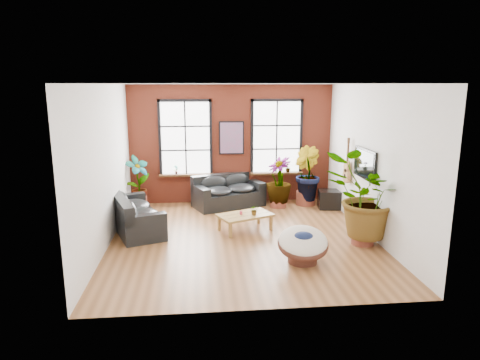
# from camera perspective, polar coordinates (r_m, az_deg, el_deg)

# --- Properties ---
(room) EXTENTS (6.04, 6.54, 3.54)m
(room) POSITION_cam_1_polar(r_m,az_deg,el_deg) (9.70, 0.26, 2.28)
(room) COLOR brown
(room) RESTS_ON ground
(sofa_back) EXTENTS (2.20, 1.63, 0.91)m
(sofa_back) POSITION_cam_1_polar(r_m,az_deg,el_deg) (12.51, -1.65, -1.61)
(sofa_back) COLOR black
(sofa_back) RESTS_ON ground
(sofa_left) EXTENTS (1.66, 2.43, 0.89)m
(sofa_left) POSITION_cam_1_polar(r_m,az_deg,el_deg) (10.73, -14.03, -4.48)
(sofa_left) COLOR black
(sofa_left) RESTS_ON ground
(coffee_table) EXTENTS (1.45, 1.17, 0.49)m
(coffee_table) POSITION_cam_1_polar(r_m,az_deg,el_deg) (10.42, 0.69, -4.84)
(coffee_table) COLOR olive
(coffee_table) RESTS_ON ground
(papasan_chair) EXTENTS (1.13, 1.14, 0.76)m
(papasan_chair) POSITION_cam_1_polar(r_m,az_deg,el_deg) (8.68, 8.39, -8.41)
(papasan_chair) COLOR #4D271B
(papasan_chair) RESTS_ON ground
(poster) EXTENTS (0.74, 0.06, 0.98)m
(poster) POSITION_cam_1_polar(r_m,az_deg,el_deg) (12.66, -1.14, 5.64)
(poster) COLOR black
(poster) RESTS_ON room
(tv_wall_unit) EXTENTS (0.13, 1.86, 1.20)m
(tv_wall_unit) POSITION_cam_1_polar(r_m,az_deg,el_deg) (10.85, 15.61, 1.83)
(tv_wall_unit) COLOR black
(tv_wall_unit) RESTS_ON room
(media_box) EXTENTS (0.70, 0.61, 0.53)m
(media_box) POSITION_cam_1_polar(r_m,az_deg,el_deg) (12.55, 11.87, -2.54)
(media_box) COLOR black
(media_box) RESTS_ON ground
(pot_back_left) EXTENTS (0.58, 0.58, 0.38)m
(pot_back_left) POSITION_cam_1_polar(r_m,az_deg,el_deg) (12.57, -13.46, -2.94)
(pot_back_left) COLOR brown
(pot_back_left) RESTS_ON ground
(pot_back_right) EXTENTS (0.64, 0.64, 0.41)m
(pot_back_right) POSITION_cam_1_polar(r_m,az_deg,el_deg) (12.82, 8.75, -2.38)
(pot_back_right) COLOR brown
(pot_back_right) RESTS_ON ground
(pot_right_wall) EXTENTS (0.59, 0.59, 0.36)m
(pot_right_wall) POSITION_cam_1_polar(r_m,az_deg,el_deg) (9.99, 16.04, -7.21)
(pot_right_wall) COLOR brown
(pot_right_wall) RESTS_ON ground
(pot_mid) EXTENTS (0.58, 0.58, 0.35)m
(pot_mid) POSITION_cam_1_polar(r_m,az_deg,el_deg) (12.49, 5.10, -2.82)
(pot_mid) COLOR brown
(pot_mid) RESTS_ON ground
(floor_plant_back_left) EXTENTS (0.89, 0.86, 1.40)m
(floor_plant_back_left) POSITION_cam_1_polar(r_m,az_deg,el_deg) (12.43, -13.44, 0.02)
(floor_plant_back_left) COLOR #1C3F10
(floor_plant_back_left) RESTS_ON ground
(floor_plant_back_right) EXTENTS (0.94, 1.04, 1.58)m
(floor_plant_back_right) POSITION_cam_1_polar(r_m,az_deg,el_deg) (12.68, 8.83, 0.88)
(floor_plant_back_right) COLOR #1C3F10
(floor_plant_back_right) RESTS_ON ground
(floor_plant_right_wall) EXTENTS (1.86, 1.67, 1.87)m
(floor_plant_right_wall) POSITION_cam_1_polar(r_m,az_deg,el_deg) (9.69, 16.38, -2.20)
(floor_plant_right_wall) COLOR #1C3F10
(floor_plant_right_wall) RESTS_ON ground
(floor_plant_mid) EXTENTS (1.00, 1.00, 1.32)m
(floor_plant_mid) POSITION_cam_1_polar(r_m,az_deg,el_deg) (12.36, 5.19, 0.01)
(floor_plant_mid) COLOR #1C3F10
(floor_plant_mid) RESTS_ON ground
(table_plant) EXTENTS (0.24, 0.21, 0.25)m
(table_plant) POSITION_cam_1_polar(r_m,az_deg,el_deg) (10.32, 1.93, -4.01)
(table_plant) COLOR #1C3F10
(table_plant) RESTS_ON coffee_table
(sill_plant_left) EXTENTS (0.17, 0.17, 0.27)m
(sill_plant_left) POSITION_cam_1_polar(r_m,az_deg,el_deg) (12.73, -8.53, 1.37)
(sill_plant_left) COLOR #1C3F10
(sill_plant_left) RESTS_ON room
(sill_plant_right) EXTENTS (0.19, 0.19, 0.27)m
(sill_plant_right) POSITION_cam_1_polar(r_m,az_deg,el_deg) (12.99, 6.40, 1.66)
(sill_plant_right) COLOR #1C3F10
(sill_plant_right) RESTS_ON room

